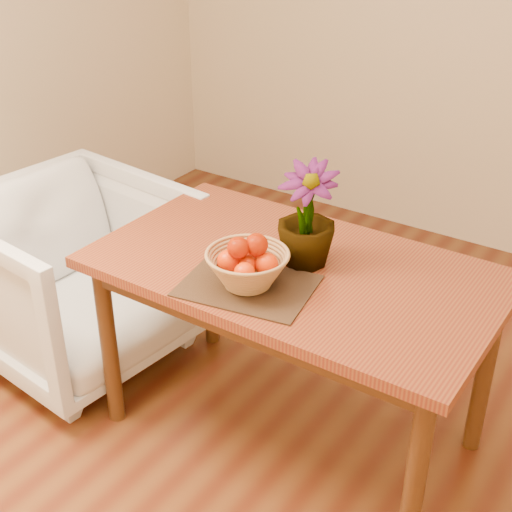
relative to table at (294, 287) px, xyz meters
The scene contains 8 objects.
floor 0.73m from the table, 90.00° to the right, with size 4.50×4.50×0.00m, color brown.
wall_back 2.07m from the table, 90.00° to the left, with size 4.00×0.02×2.70m, color beige.
table is the anchor object (origin of this frame).
placemat 0.23m from the table, 105.12° to the right, with size 0.42×0.32×0.01m, color #3A2415.
wicker_basket 0.26m from the table, 105.12° to the right, with size 0.27×0.27×0.11m.
orange_pile 0.29m from the table, 105.00° to the right, with size 0.19×0.18×0.13m.
potted_plant 0.27m from the table, 61.13° to the left, with size 0.20×0.20×0.36m, color #174B15.
armchair 1.07m from the table, behind, with size 0.84×0.79×0.87m, color #88715E.
Camera 1 is at (1.07, -1.54, 1.96)m, focal length 50.00 mm.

